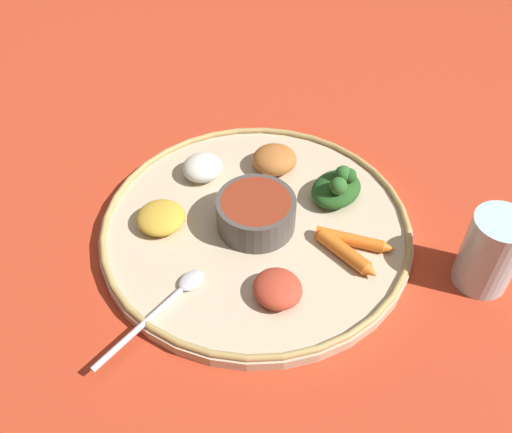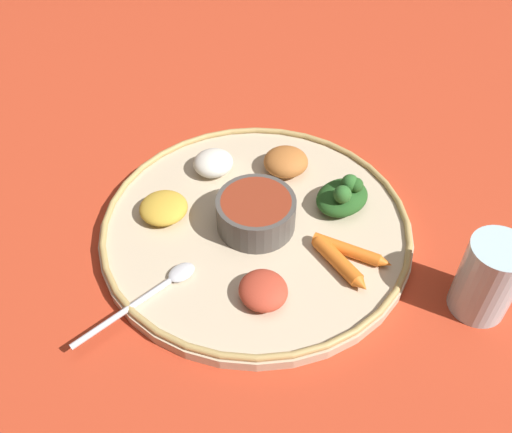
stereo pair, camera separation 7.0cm
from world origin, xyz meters
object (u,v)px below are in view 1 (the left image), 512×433
center_bowl (256,212)px  drinking_glass (489,256)px  greens_pile (337,187)px  carrot_outer (354,240)px  spoon (168,302)px  carrot_near_spoon (347,254)px

center_bowl → drinking_glass: size_ratio=0.99×
center_bowl → drinking_glass: bearing=-136.8°
greens_pile → carrot_outer: size_ratio=1.07×
center_bowl → carrot_outer: size_ratio=1.19×
spoon → greens_pile: (0.04, -0.26, 0.02)m
carrot_near_spoon → center_bowl: bearing=31.7°
spoon → greens_pile: greens_pile is taller
greens_pile → carrot_outer: bearing=158.5°
spoon → carrot_near_spoon: carrot_near_spoon is taller
carrot_near_spoon → carrot_outer: size_ratio=1.08×
spoon → carrot_near_spoon: (-0.05, -0.21, 0.01)m
carrot_near_spoon → drinking_glass: bearing=-128.0°
center_bowl → spoon: size_ratio=0.63×
carrot_near_spoon → drinking_glass: size_ratio=0.89×
drinking_glass → spoon: bearing=66.2°
center_bowl → greens_pile: greens_pile is taller
carrot_near_spoon → carrot_outer: carrot_near_spoon is taller
center_bowl → greens_pile: size_ratio=1.11×
carrot_outer → drinking_glass: (-0.11, -0.10, 0.02)m
center_bowl → carrot_outer: center_bowl is taller
carrot_outer → drinking_glass: 0.15m
carrot_near_spoon → drinking_glass: 0.16m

